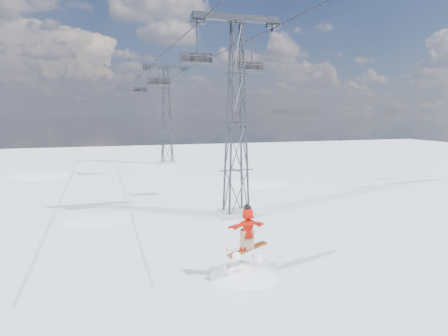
{
  "coord_description": "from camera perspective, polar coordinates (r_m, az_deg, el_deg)",
  "views": [
    {
      "loc": [
        -6.64,
        -13.7,
        6.13
      ],
      "look_at": [
        -1.37,
        3.37,
        3.6
      ],
      "focal_mm": 32.0,
      "sensor_mm": 36.0,
      "label": 1
    }
  ],
  "objects": [
    {
      "name": "snowboarder_jump",
      "position": [
        16.34,
        2.89,
        -20.34
      ],
      "size": [
        4.4,
        4.4,
        6.76
      ],
      "color": "white",
      "rests_on": "ground"
    },
    {
      "name": "ground",
      "position": [
        16.42,
        8.3,
        -13.94
      ],
      "size": [
        120.0,
        120.0,
        0.0
      ],
      "primitive_type": "plane",
      "color": "white",
      "rests_on": "ground"
    },
    {
      "name": "lift_tower_far",
      "position": [
        47.3,
        -8.19,
        7.18
      ],
      "size": [
        5.2,
        1.8,
        11.43
      ],
      "color": "#999999",
      "rests_on": "ground"
    },
    {
      "name": "lift_tower_near",
      "position": [
        22.95,
        1.76,
        6.41
      ],
      "size": [
        5.2,
        1.8,
        11.43
      ],
      "color": "#999999",
      "rests_on": "ground"
    },
    {
      "name": "haul_cables",
      "position": [
        34.35,
        -4.68,
        15.94
      ],
      "size": [
        4.46,
        51.0,
        0.06
      ],
      "color": "black",
      "rests_on": "ground"
    },
    {
      "name": "lift_chair_far",
      "position": [
        37.18,
        -9.24,
        12.03
      ],
      "size": [
        2.1,
        0.6,
        2.61
      ],
      "color": "black",
      "rests_on": "ground"
    },
    {
      "name": "lift_chair_near",
      "position": [
        22.86,
        -3.92,
        15.28
      ],
      "size": [
        1.86,
        0.53,
        2.3
      ],
      "color": "black",
      "rests_on": "ground"
    },
    {
      "name": "lift_chair_extra",
      "position": [
        54.43,
        -11.85,
        10.86
      ],
      "size": [
        1.92,
        0.55,
        2.39
      ],
      "color": "black",
      "rests_on": "ground"
    },
    {
      "name": "lift_chair_mid",
      "position": [
        27.06,
        3.92,
        14.21
      ],
      "size": [
        1.83,
        0.53,
        2.27
      ],
      "color": "black",
      "rests_on": "ground"
    },
    {
      "name": "snow_terrain",
      "position": [
        38.36,
        -13.4,
        -16.35
      ],
      "size": [
        39.0,
        37.0,
        22.0
      ],
      "color": "white",
      "rests_on": "ground"
    }
  ]
}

